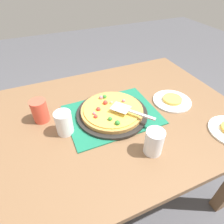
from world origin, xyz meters
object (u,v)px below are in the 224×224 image
at_px(pizza, 112,110).
at_px(cup_far, 154,142).
at_px(pizza_pan, 112,113).
at_px(served_slice_left, 172,99).
at_px(cup_near, 40,111).
at_px(pizza_server, 129,111).
at_px(plate_near_left, 172,101).
at_px(cup_corner, 64,123).

bearing_deg(pizza, cup_far, 102.70).
distance_m(pizza_pan, pizza, 0.02).
xyz_separation_m(served_slice_left, cup_near, (0.72, -0.14, 0.04)).
bearing_deg(cup_far, pizza_server, -88.62).
distance_m(pizza, plate_near_left, 0.37).
relative_size(cup_near, cup_far, 1.00).
distance_m(served_slice_left, cup_near, 0.74).
xyz_separation_m(pizza_pan, served_slice_left, (-0.37, 0.03, 0.01)).
height_order(cup_near, cup_corner, same).
height_order(plate_near_left, cup_far, cup_far).
distance_m(pizza, cup_near, 0.37).
height_order(pizza_pan, served_slice_left, served_slice_left).
bearing_deg(cup_corner, cup_far, 140.39).
distance_m(cup_corner, pizza_server, 0.32).
relative_size(pizza_pan, pizza_server, 1.83).
bearing_deg(pizza, served_slice_left, 175.27).
bearing_deg(plate_near_left, pizza_pan, -4.69).
bearing_deg(cup_far, served_slice_left, -139.06).
height_order(pizza_pan, cup_far, cup_far).
distance_m(pizza_pan, cup_near, 0.37).
height_order(served_slice_left, cup_far, cup_far).
relative_size(served_slice_left, cup_corner, 0.92).
bearing_deg(served_slice_left, cup_near, -11.00).
distance_m(plate_near_left, pizza_server, 0.32).
bearing_deg(pizza, cup_near, -17.38).
xyz_separation_m(pizza, pizza_server, (-0.06, 0.08, 0.03)).
relative_size(plate_near_left, pizza_server, 1.06).
bearing_deg(cup_far, cup_corner, -39.61).
distance_m(pizza_pan, cup_far, 0.31).
bearing_deg(served_slice_left, pizza_pan, -4.69).
xyz_separation_m(plate_near_left, cup_corner, (0.63, -0.00, 0.06)).
xyz_separation_m(pizza, cup_near, (0.35, -0.11, 0.03)).
bearing_deg(pizza_pan, pizza, -20.63).
bearing_deg(served_slice_left, plate_near_left, -90.00).
relative_size(pizza_pan, cup_near, 3.17).
bearing_deg(cup_far, cup_near, -44.23).
xyz_separation_m(cup_near, cup_far, (-0.42, 0.40, 0.00)).
distance_m(cup_far, cup_corner, 0.42).
height_order(pizza, cup_corner, cup_corner).
xyz_separation_m(pizza_pan, pizza, (0.00, -0.00, 0.02)).
height_order(pizza, cup_near, cup_near).
bearing_deg(cup_corner, pizza, -173.72).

